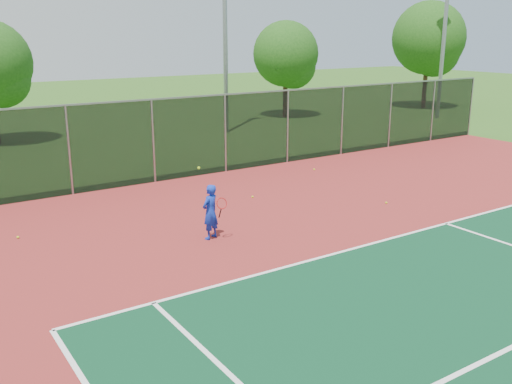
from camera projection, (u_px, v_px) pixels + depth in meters
ground at (497, 276)px, 12.82m from camera, size 120.00×120.00×0.00m
court_apron at (426, 249)px, 14.42m from camera, size 30.00×20.00×0.02m
fence_back at (225, 132)px, 22.04m from camera, size 30.00×0.06×3.03m
tennis_player at (210, 212)px, 14.94m from camera, size 0.63×0.68×1.97m
practice_ball_1 at (18, 237)px, 15.12m from camera, size 0.07×0.07×0.07m
practice_ball_2 at (386, 203)px, 18.18m from camera, size 0.07×0.07×0.07m
practice_ball_3 at (253, 197)px, 18.83m from camera, size 0.07×0.07×0.07m
practice_ball_4 at (314, 169)px, 22.60m from camera, size 0.07×0.07×0.07m
floodlight_ne at (447, 0)px, 34.56m from camera, size 0.90×0.40×12.80m
tree_back_mid at (288, 57)px, 35.98m from camera, size 4.12×4.12×6.05m
tree_back_right at (430, 41)px, 40.02m from camera, size 5.08×5.08×7.46m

